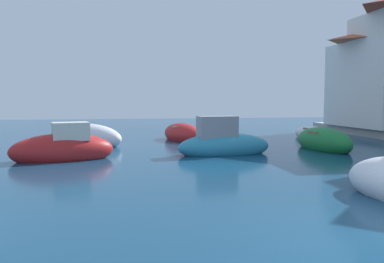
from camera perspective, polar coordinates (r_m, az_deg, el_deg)
The scene contains 6 objects.
moored_boat_0 at distance 15.58m, azimuth 4.54°, elevation -1.77°, with size 3.88×1.56×1.77m.
moored_boat_4 at distance 14.86m, azimuth -18.14°, elevation -2.34°, with size 3.84×2.15×1.63m.
moored_boat_5 at distance 20.92m, azimuth -1.41°, elevation -0.39°, with size 2.35×3.75×1.19m.
moored_boat_6 at distance 18.01m, azimuth 18.53°, elevation -1.39°, with size 1.68×3.71×1.25m.
moored_boat_8 at distance 22.75m, azimuth 17.06°, elevation -0.38°, with size 1.37×3.19×0.92m.
moored_boat_9 at distance 19.59m, azimuth -14.91°, elevation -0.79°, with size 4.10×3.98×1.32m.
Camera 1 is at (-3.90, -5.06, 2.16)m, focal length 36.76 mm.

